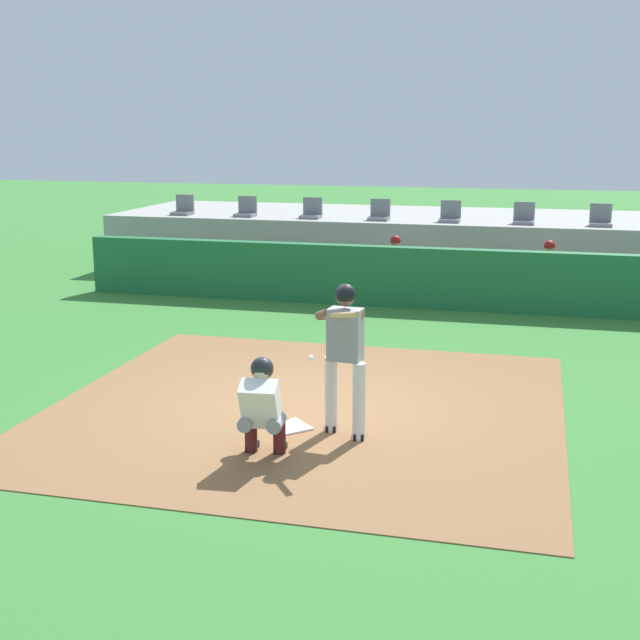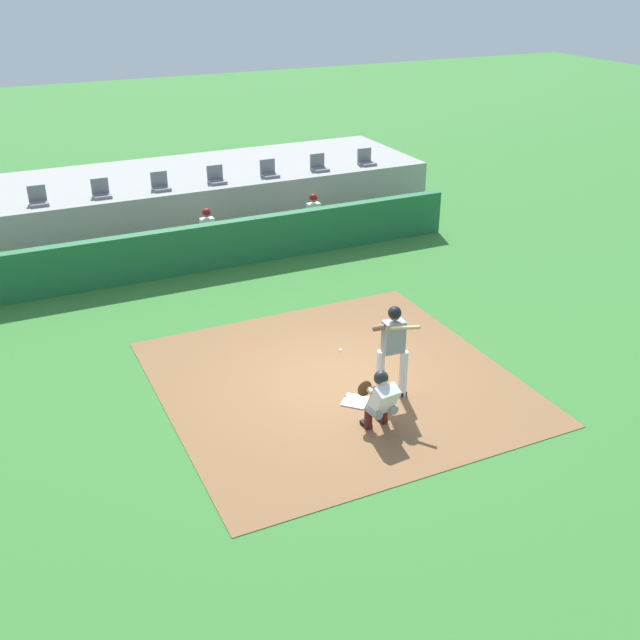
{
  "view_description": "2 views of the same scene",
  "coord_description": "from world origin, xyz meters",
  "px_view_note": "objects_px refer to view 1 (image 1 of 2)",
  "views": [
    {
      "loc": [
        2.75,
        -10.0,
        3.53
      ],
      "look_at": [
        0.0,
        0.7,
        1.0
      ],
      "focal_mm": 47.72,
      "sensor_mm": 36.0,
      "label": 1
    },
    {
      "loc": [
        -5.53,
        -11.0,
        7.32
      ],
      "look_at": [
        0.0,
        0.7,
        1.0
      ],
      "focal_mm": 42.22,
      "sensor_mm": 36.0,
      "label": 2
    }
  ],
  "objects_px": {
    "stadium_seat_4": "(450,216)",
    "dugout_player_0": "(394,266)",
    "batter_at_plate": "(344,350)",
    "stadium_seat_6": "(601,220)",
    "stadium_seat_0": "(183,209)",
    "catcher_crouched": "(262,403)",
    "stadium_seat_1": "(246,211)",
    "home_plate": "(289,427)",
    "stadium_seat_3": "(379,214)",
    "stadium_seat_5": "(524,218)",
    "stadium_seat_2": "(311,212)",
    "dugout_player_1": "(548,272)"
  },
  "relations": [
    {
      "from": "stadium_seat_4",
      "to": "dugout_player_0",
      "type": "bearing_deg",
      "value": -114.43
    },
    {
      "from": "batter_at_plate",
      "to": "stadium_seat_4",
      "type": "xyz_separation_m",
      "value": [
        0.12,
        10.25,
        0.5
      ]
    },
    {
      "from": "stadium_seat_6",
      "to": "stadium_seat_0",
      "type": "bearing_deg",
      "value": 180.0
    },
    {
      "from": "catcher_crouched",
      "to": "stadium_seat_1",
      "type": "bearing_deg",
      "value": 110.01
    },
    {
      "from": "catcher_crouched",
      "to": "home_plate",
      "type": "bearing_deg",
      "value": 88.28
    },
    {
      "from": "stadium_seat_1",
      "to": "stadium_seat_4",
      "type": "distance_m",
      "value": 4.88
    },
    {
      "from": "stadium_seat_3",
      "to": "stadium_seat_5",
      "type": "bearing_deg",
      "value": 0.0
    },
    {
      "from": "dugout_player_0",
      "to": "stadium_seat_1",
      "type": "distance_m",
      "value": 4.53
    },
    {
      "from": "catcher_crouched",
      "to": "stadium_seat_4",
      "type": "xyz_separation_m",
      "value": [
        0.84,
        11.08,
        0.93
      ]
    },
    {
      "from": "stadium_seat_0",
      "to": "stadium_seat_2",
      "type": "height_order",
      "value": "same"
    },
    {
      "from": "stadium_seat_5",
      "to": "stadium_seat_0",
      "type": "bearing_deg",
      "value": 180.0
    },
    {
      "from": "home_plate",
      "to": "stadium_seat_5",
      "type": "bearing_deg",
      "value": 76.53
    },
    {
      "from": "dugout_player_1",
      "to": "stadium_seat_5",
      "type": "bearing_deg",
      "value": 105.39
    },
    {
      "from": "catcher_crouched",
      "to": "stadium_seat_2",
      "type": "bearing_deg",
      "value": 102.27
    },
    {
      "from": "dugout_player_0",
      "to": "stadium_seat_3",
      "type": "xyz_separation_m",
      "value": [
        -0.7,
        2.03,
        0.86
      ]
    },
    {
      "from": "home_plate",
      "to": "stadium_seat_4",
      "type": "xyz_separation_m",
      "value": [
        0.81,
        10.18,
        1.51
      ]
    },
    {
      "from": "stadium_seat_3",
      "to": "stadium_seat_2",
      "type": "bearing_deg",
      "value": 180.0
    },
    {
      "from": "catcher_crouched",
      "to": "stadium_seat_2",
      "type": "distance_m",
      "value": 11.38
    },
    {
      "from": "batter_at_plate",
      "to": "stadium_seat_4",
      "type": "bearing_deg",
      "value": 89.32
    },
    {
      "from": "home_plate",
      "to": "dugout_player_0",
      "type": "height_order",
      "value": "dugout_player_0"
    },
    {
      "from": "catcher_crouched",
      "to": "stadium_seat_5",
      "type": "height_order",
      "value": "stadium_seat_5"
    },
    {
      "from": "batter_at_plate",
      "to": "stadium_seat_5",
      "type": "relative_size",
      "value": 3.76
    },
    {
      "from": "dugout_player_1",
      "to": "stadium_seat_3",
      "type": "xyz_separation_m",
      "value": [
        -3.81,
        2.03,
        0.86
      ]
    },
    {
      "from": "batter_at_plate",
      "to": "catcher_crouched",
      "type": "relative_size",
      "value": 0.89
    },
    {
      "from": "catcher_crouched",
      "to": "stadium_seat_6",
      "type": "height_order",
      "value": "stadium_seat_6"
    },
    {
      "from": "dugout_player_1",
      "to": "stadium_seat_3",
      "type": "bearing_deg",
      "value": 151.9
    },
    {
      "from": "dugout_player_0",
      "to": "stadium_seat_0",
      "type": "distance_m",
      "value": 6.0
    },
    {
      "from": "stadium_seat_5",
      "to": "batter_at_plate",
      "type": "bearing_deg",
      "value": -99.68
    },
    {
      "from": "dugout_player_0",
      "to": "stadium_seat_5",
      "type": "height_order",
      "value": "stadium_seat_5"
    },
    {
      "from": "catcher_crouched",
      "to": "dugout_player_0",
      "type": "height_order",
      "value": "dugout_player_0"
    },
    {
      "from": "catcher_crouched",
      "to": "dugout_player_0",
      "type": "distance_m",
      "value": 9.05
    },
    {
      "from": "batter_at_plate",
      "to": "catcher_crouched",
      "type": "height_order",
      "value": "batter_at_plate"
    },
    {
      "from": "stadium_seat_6",
      "to": "stadium_seat_4",
      "type": "bearing_deg",
      "value": 180.0
    },
    {
      "from": "dugout_player_1",
      "to": "stadium_seat_0",
      "type": "xyz_separation_m",
      "value": [
        -8.69,
        2.03,
        0.86
      ]
    },
    {
      "from": "catcher_crouched",
      "to": "stadium_seat_2",
      "type": "height_order",
      "value": "stadium_seat_2"
    },
    {
      "from": "stadium_seat_2",
      "to": "stadium_seat_4",
      "type": "xyz_separation_m",
      "value": [
        3.25,
        0.0,
        0.0
      ]
    },
    {
      "from": "home_plate",
      "to": "stadium_seat_5",
      "type": "relative_size",
      "value": 0.92
    },
    {
      "from": "stadium_seat_1",
      "to": "stadium_seat_2",
      "type": "height_order",
      "value": "same"
    },
    {
      "from": "batter_at_plate",
      "to": "stadium_seat_2",
      "type": "relative_size",
      "value": 3.76
    },
    {
      "from": "catcher_crouched",
      "to": "stadium_seat_1",
      "type": "distance_m",
      "value": 11.83
    },
    {
      "from": "stadium_seat_1",
      "to": "stadium_seat_4",
      "type": "bearing_deg",
      "value": 0.0
    },
    {
      "from": "stadium_seat_0",
      "to": "stadium_seat_2",
      "type": "bearing_deg",
      "value": 0.0
    },
    {
      "from": "home_plate",
      "to": "dugout_player_0",
      "type": "relative_size",
      "value": 0.34
    },
    {
      "from": "stadium_seat_0",
      "to": "stadium_seat_2",
      "type": "relative_size",
      "value": 1.0
    },
    {
      "from": "batter_at_plate",
      "to": "stadium_seat_6",
      "type": "distance_m",
      "value": 10.8
    },
    {
      "from": "dugout_player_1",
      "to": "stadium_seat_5",
      "type": "relative_size",
      "value": 2.71
    },
    {
      "from": "home_plate",
      "to": "stadium_seat_1",
      "type": "distance_m",
      "value": 11.06
    },
    {
      "from": "stadium_seat_5",
      "to": "home_plate",
      "type": "bearing_deg",
      "value": -103.47
    },
    {
      "from": "catcher_crouched",
      "to": "stadium_seat_6",
      "type": "relative_size",
      "value": 4.24
    },
    {
      "from": "dugout_player_0",
      "to": "stadium_seat_3",
      "type": "bearing_deg",
      "value": 109.0
    }
  ]
}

